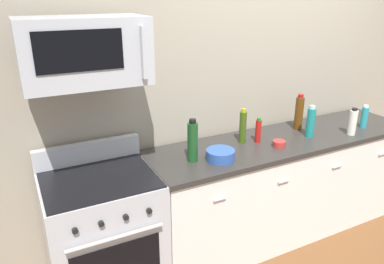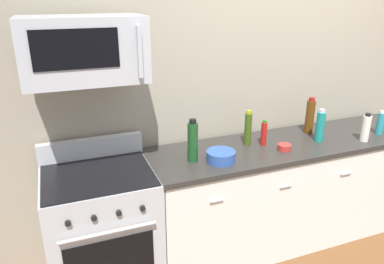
{
  "view_description": "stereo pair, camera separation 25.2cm",
  "coord_description": "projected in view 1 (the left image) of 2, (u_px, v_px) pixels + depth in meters",
  "views": [
    {
      "loc": [
        -2.04,
        -2.22,
        2.08
      ],
      "look_at": [
        -0.94,
        -0.05,
        1.15
      ],
      "focal_mm": 34.26,
      "sensor_mm": 36.0,
      "label": 1
    },
    {
      "loc": [
        -1.81,
        -2.32,
        2.08
      ],
      "look_at": [
        -0.94,
        -0.05,
        1.15
      ],
      "focal_mm": 34.26,
      "sensor_mm": 36.0,
      "label": 2
    }
  ],
  "objects": [
    {
      "name": "bottle_wine_amber",
      "position": [
        299.0,
        113.0,
        3.28
      ],
      "size": [
        0.07,
        0.07,
        0.32
      ],
      "color": "#59330F",
      "rests_on": "countertop_slab"
    },
    {
      "name": "bowl_blue_mixing",
      "position": [
        220.0,
        155.0,
        2.69
      ],
      "size": [
        0.21,
        0.21,
        0.08
      ],
      "color": "#2D519E",
      "rests_on": "countertop_slab"
    },
    {
      "name": "bottle_hot_sauce_red",
      "position": [
        258.0,
        131.0,
        3.0
      ],
      "size": [
        0.05,
        0.05,
        0.21
      ],
      "color": "#B21914",
      "rests_on": "countertop_slab"
    },
    {
      "name": "bottle_vinegar_white",
      "position": [
        353.0,
        122.0,
        3.15
      ],
      "size": [
        0.07,
        0.07,
        0.24
      ],
      "color": "silver",
      "rests_on": "countertop_slab"
    },
    {
      "name": "bottle_wine_green",
      "position": [
        193.0,
        141.0,
        2.64
      ],
      "size": [
        0.08,
        0.08,
        0.32
      ],
      "color": "#19471E",
      "rests_on": "countertop_slab"
    },
    {
      "name": "bottle_dish_soap",
      "position": [
        364.0,
        117.0,
        3.32
      ],
      "size": [
        0.06,
        0.06,
        0.21
      ],
      "color": "teal",
      "rests_on": "countertop_slab"
    },
    {
      "name": "microwave",
      "position": [
        84.0,
        51.0,
        2.19
      ],
      "size": [
        0.74,
        0.44,
        0.4
      ],
      "color": "#B7BABF"
    },
    {
      "name": "ground_plane",
      "position": [
        278.0,
        228.0,
        3.45
      ],
      "size": [
        6.68,
        6.68,
        0.0
      ],
      "primitive_type": "plane",
      "color": "brown"
    },
    {
      "name": "bottle_olive_oil",
      "position": [
        243.0,
        127.0,
        2.98
      ],
      "size": [
        0.06,
        0.06,
        0.29
      ],
      "color": "#385114",
      "rests_on": "countertop_slab"
    },
    {
      "name": "bowl_red_small",
      "position": [
        279.0,
        143.0,
        2.94
      ],
      "size": [
        0.1,
        0.1,
        0.05
      ],
      "color": "#B72D28",
      "rests_on": "countertop_slab"
    },
    {
      "name": "bottle_sparkling_teal",
      "position": [
        311.0,
        122.0,
        3.11
      ],
      "size": [
        0.07,
        0.07,
        0.28
      ],
      "color": "#197F7A",
      "rests_on": "countertop_slab"
    },
    {
      "name": "range_oven",
      "position": [
        104.0,
        234.0,
        2.6
      ],
      "size": [
        0.76,
        0.69,
        1.07
      ],
      "color": "#B7BABF",
      "rests_on": "ground_plane"
    },
    {
      "name": "counter_unit",
      "position": [
        282.0,
        185.0,
        3.29
      ],
      "size": [
        2.47,
        0.66,
        0.92
      ],
      "color": "silver",
      "rests_on": "ground_plane"
    },
    {
      "name": "back_wall",
      "position": [
        261.0,
        79.0,
        3.31
      ],
      "size": [
        5.56,
        0.1,
        2.7
      ],
      "primitive_type": "cube",
      "color": "#9E937F",
      "rests_on": "ground_plane"
    }
  ]
}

